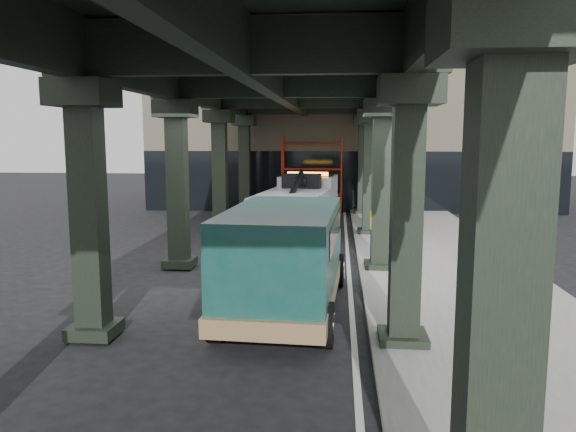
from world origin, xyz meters
The scene contains 8 objects.
ground centered at (0.00, 0.00, 0.00)m, with size 90.00×90.00×0.00m, color black.
sidewalk centered at (4.50, 2.00, 0.07)m, with size 5.00×40.00×0.15m, color gray.
lane_stripe centered at (1.70, 2.00, 0.01)m, with size 0.12×38.00×0.01m, color silver.
viaduct centered at (-0.40, 2.00, 5.46)m, with size 7.40×32.00×6.40m.
building centered at (2.00, 20.00, 4.00)m, with size 22.00×10.00×8.00m, color #C6B793.
scaffolding centered at (0.00, 14.64, 2.11)m, with size 3.08×0.88×4.00m.
tow_truck centered at (-0.12, 7.49, 1.27)m, with size 3.08×8.15×2.61m.
towed_van centered at (0.20, -2.13, 1.31)m, with size 2.68×6.13×2.44m.
Camera 1 is at (1.36, -14.26, 3.95)m, focal length 35.00 mm.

